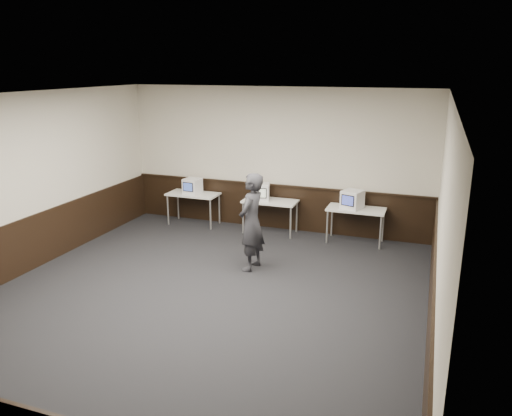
{
  "coord_description": "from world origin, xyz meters",
  "views": [
    {
      "loc": [
        3.32,
        -6.55,
        3.63
      ],
      "look_at": [
        0.39,
        1.6,
        1.15
      ],
      "focal_mm": 35.0,
      "sensor_mm": 36.0,
      "label": 1
    }
  ],
  "objects": [
    {
      "name": "floor",
      "position": [
        0.0,
        0.0,
        0.0
      ],
      "size": [
        8.0,
        8.0,
        0.0
      ],
      "primitive_type": "plane",
      "color": "black",
      "rests_on": "ground"
    },
    {
      "name": "emac_right",
      "position": [
        1.81,
        3.57,
        0.94
      ],
      "size": [
        0.49,
        0.51,
        0.39
      ],
      "rotation": [
        0.0,
        0.0,
        -0.32
      ],
      "color": "white",
      "rests_on": "desk_right"
    },
    {
      "name": "wainscot_rail",
      "position": [
        0.0,
        3.96,
        1.02
      ],
      "size": [
        6.98,
        0.06,
        0.04
      ],
      "primitive_type": "cube",
      "color": "black",
      "rests_on": "wainscot_back"
    },
    {
      "name": "desk_center",
      "position": [
        0.0,
        3.6,
        0.68
      ],
      "size": [
        1.2,
        0.6,
        0.75
      ],
      "color": "silver",
      "rests_on": "ground"
    },
    {
      "name": "wainscot_right",
      "position": [
        3.48,
        0.0,
        0.5
      ],
      "size": [
        0.04,
        7.98,
        1.0
      ],
      "primitive_type": "cube",
      "color": "black",
      "rests_on": "right_wall"
    },
    {
      "name": "right_wall",
      "position": [
        3.5,
        0.0,
        1.6
      ],
      "size": [
        0.0,
        8.0,
        8.0
      ],
      "primitive_type": "plane",
      "rotation": [
        1.57,
        0.0,
        -1.57
      ],
      "color": "beige",
      "rests_on": "ground"
    },
    {
      "name": "ceiling",
      "position": [
        0.0,
        0.0,
        3.2
      ],
      "size": [
        8.0,
        8.0,
        0.0
      ],
      "primitive_type": "plane",
      "rotation": [
        3.14,
        0.0,
        0.0
      ],
      "color": "white",
      "rests_on": "back_wall"
    },
    {
      "name": "desk_left",
      "position": [
        -1.9,
        3.6,
        0.68
      ],
      "size": [
        1.2,
        0.6,
        0.75
      ],
      "color": "silver",
      "rests_on": "ground"
    },
    {
      "name": "desk_right",
      "position": [
        1.9,
        3.6,
        0.68
      ],
      "size": [
        1.2,
        0.6,
        0.75
      ],
      "color": "silver",
      "rests_on": "ground"
    },
    {
      "name": "emac_left",
      "position": [
        -1.9,
        3.58,
        0.93
      ],
      "size": [
        0.39,
        0.42,
        0.36
      ],
      "rotation": [
        0.0,
        0.0,
        -0.1
      ],
      "color": "white",
      "rests_on": "desk_left"
    },
    {
      "name": "person",
      "position": [
        0.33,
        1.51,
        0.9
      ],
      "size": [
        0.5,
        0.7,
        1.81
      ],
      "primitive_type": "imported",
      "rotation": [
        0.0,
        0.0,
        -1.68
      ],
      "color": "#27282D",
      "rests_on": "ground"
    },
    {
      "name": "wainscot_left",
      "position": [
        -3.48,
        0.0,
        0.5
      ],
      "size": [
        0.04,
        7.98,
        1.0
      ],
      "primitive_type": "cube",
      "color": "black",
      "rests_on": "left_wall"
    },
    {
      "name": "wainscot_back",
      "position": [
        0.0,
        3.98,
        0.5
      ],
      "size": [
        6.98,
        0.04,
        1.0
      ],
      "primitive_type": "cube",
      "color": "black",
      "rests_on": "back_wall"
    },
    {
      "name": "left_wall",
      "position": [
        -3.5,
        0.0,
        1.6
      ],
      "size": [
        0.0,
        8.0,
        8.0
      ],
      "primitive_type": "plane",
      "rotation": [
        1.57,
        0.0,
        1.57
      ],
      "color": "beige",
      "rests_on": "ground"
    },
    {
      "name": "back_wall",
      "position": [
        0.0,
        4.0,
        1.6
      ],
      "size": [
        7.0,
        0.0,
        7.0
      ],
      "primitive_type": "plane",
      "rotation": [
        1.57,
        0.0,
        0.0
      ],
      "color": "beige",
      "rests_on": "ground"
    },
    {
      "name": "emac_center",
      "position": [
        -0.21,
        3.57,
        0.94
      ],
      "size": [
        0.46,
        0.47,
        0.37
      ],
      "rotation": [
        0.0,
        0.0,
        0.26
      ],
      "color": "white",
      "rests_on": "desk_center"
    }
  ]
}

